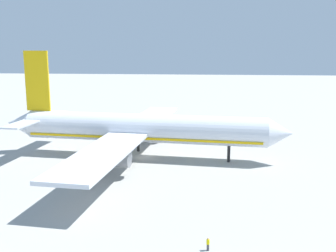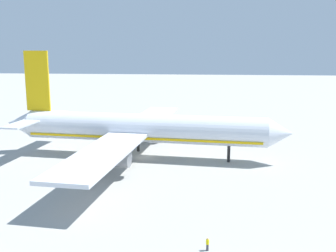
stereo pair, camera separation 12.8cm
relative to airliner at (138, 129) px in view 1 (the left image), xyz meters
The scene contains 4 objects.
ground_plane 6.98m from the airliner, ahead, with size 600.00×600.00×0.00m, color #9E9E99.
airliner is the anchor object (origin of this frame).
baggage_cart_2 60.36m from the airliner, 137.55° to the left, with size 2.62×2.92×0.40m.
ground_worker_0 45.90m from the airliner, 69.10° to the right, with size 0.45×0.45×1.74m.
Camera 1 is at (14.50, -88.77, 25.15)m, focal length 42.40 mm.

